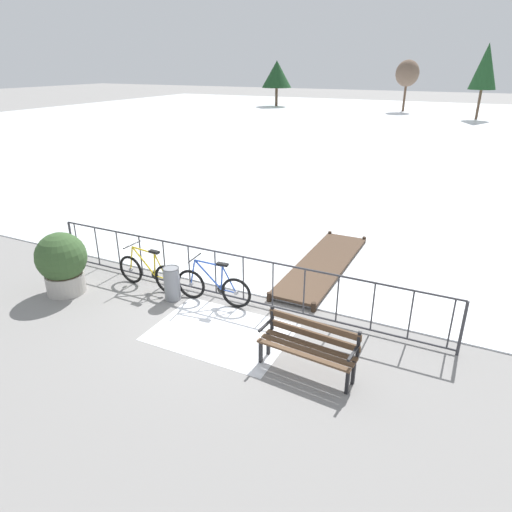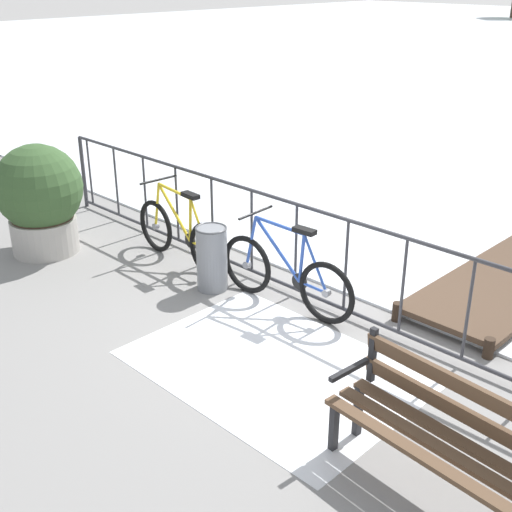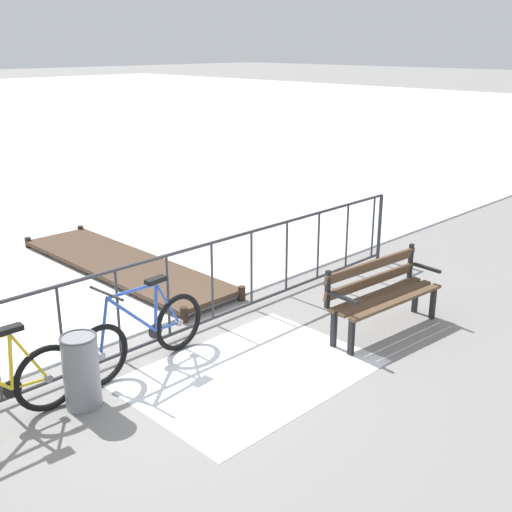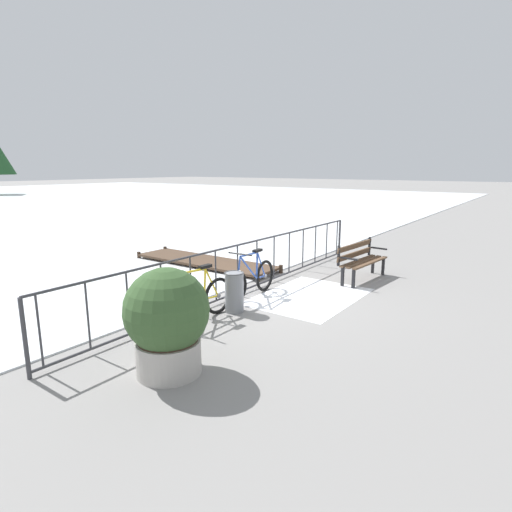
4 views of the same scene
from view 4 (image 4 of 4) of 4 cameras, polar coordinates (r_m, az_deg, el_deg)
The scene contains 9 objects.
ground_plane at distance 8.74m, azimuth -1.15°, elevation -4.96°, with size 160.00×160.00×0.00m, color gray.
snow_patch at distance 8.52m, azimuth 7.33°, elevation -5.50°, with size 2.52×1.80×0.01m, color white.
railing_fence at distance 8.60m, azimuth -1.16°, elevation -1.39°, with size 9.06×0.06×1.07m.
bicycle_near_railing at distance 7.07m, azimuth -8.19°, elevation -6.11°, with size 1.71×0.52×0.97m.
bicycle_second at distance 8.31m, azimuth -0.61°, elevation -3.24°, with size 1.71×0.52×0.97m.
park_bench at distance 9.88m, azimuth 14.14°, elevation -0.28°, with size 1.63×0.61×0.89m.
planter_with_shrub at distance 5.32m, azimuth -12.09°, elevation -8.51°, with size 1.06×1.06×1.37m.
trash_bin at distance 7.50m, azimuth -2.99°, elevation -4.90°, with size 0.35×0.35×0.73m.
wooden_dock at distance 11.14m, azimuth -7.04°, elevation -0.69°, with size 1.10×4.26×0.20m.
Camera 4 is at (-6.69, -5.02, 2.56)m, focal length 29.18 mm.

